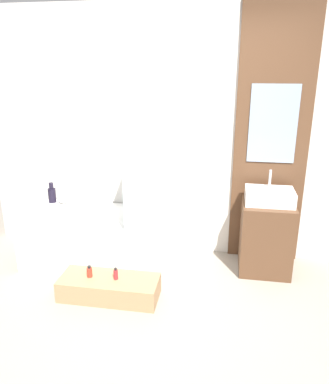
# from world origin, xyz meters

# --- Properties ---
(ground_plane) EXTENTS (12.00, 12.00, 0.00)m
(ground_plane) POSITION_xyz_m (0.00, 0.00, 0.00)
(ground_plane) COLOR gray
(wall_tiled_back) EXTENTS (4.20, 0.06, 2.60)m
(wall_tiled_back) POSITION_xyz_m (0.00, 1.58, 1.30)
(wall_tiled_back) COLOR silver
(wall_tiled_back) RESTS_ON ground_plane
(wall_wood_accent) EXTENTS (0.73, 0.04, 2.60)m
(wall_wood_accent) POSITION_xyz_m (1.00, 1.53, 1.31)
(wall_wood_accent) COLOR brown
(wall_wood_accent) RESTS_ON ground_plane
(bathtub) EXTENTS (1.16, 0.79, 0.52)m
(bathtub) POSITION_xyz_m (-0.88, 1.14, 0.26)
(bathtub) COLOR white
(bathtub) RESTS_ON ground_plane
(glass_shower_screen) EXTENTS (0.01, 0.55, 0.93)m
(glass_shower_screen) POSITION_xyz_m (-0.33, 1.04, 0.99)
(glass_shower_screen) COLOR silver
(glass_shower_screen) RESTS_ON bathtub
(wooden_step_bench) EXTENTS (0.89, 0.35, 0.19)m
(wooden_step_bench) POSITION_xyz_m (-0.42, 0.50, 0.10)
(wooden_step_bench) COLOR #A87F56
(wooden_step_bench) RESTS_ON ground_plane
(vanity_cabinet) EXTENTS (0.50, 0.50, 0.72)m
(vanity_cabinet) POSITION_xyz_m (1.00, 1.26, 0.36)
(vanity_cabinet) COLOR brown
(vanity_cabinet) RESTS_ON ground_plane
(sink) EXTENTS (0.46, 0.33, 0.31)m
(sink) POSITION_xyz_m (1.00, 1.26, 0.79)
(sink) COLOR white
(sink) RESTS_ON vanity_cabinet
(vase_tall_dark) EXTENTS (0.09, 0.09, 0.23)m
(vase_tall_dark) POSITION_xyz_m (-1.37, 1.44, 0.62)
(vase_tall_dark) COLOR black
(vase_tall_dark) RESTS_ON bathtub
(vase_round_light) EXTENTS (0.13, 0.13, 0.13)m
(vase_round_light) POSITION_xyz_m (-1.22, 1.41, 0.59)
(vase_round_light) COLOR silver
(vase_round_light) RESTS_ON bathtub
(bottle_soap_primary) EXTENTS (0.05, 0.05, 0.11)m
(bottle_soap_primary) POSITION_xyz_m (-0.60, 0.50, 0.24)
(bottle_soap_primary) COLOR red
(bottle_soap_primary) RESTS_ON wooden_step_bench
(bottle_soap_secondary) EXTENTS (0.04, 0.04, 0.11)m
(bottle_soap_secondary) POSITION_xyz_m (-0.35, 0.50, 0.24)
(bottle_soap_secondary) COLOR red
(bottle_soap_secondary) RESTS_ON wooden_step_bench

